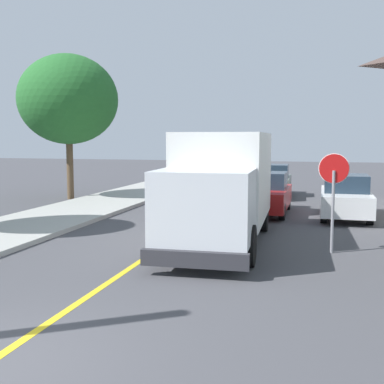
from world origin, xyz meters
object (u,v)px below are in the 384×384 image
parked_van_across (346,197)px  street_tree_down_block (68,100)px  box_truck (222,182)px  parked_car_mid (273,181)px  stop_sign (334,184)px  parked_car_near (266,194)px

parked_van_across → street_tree_down_block: size_ratio=0.62×
box_truck → street_tree_down_block: size_ratio=1.02×
parked_car_mid → parked_van_across: same height
box_truck → stop_sign: (3.10, -0.57, 0.09)m
parked_van_across → stop_sign: bearing=-95.5°
parked_car_mid → parked_van_across: bearing=-62.0°
street_tree_down_block → box_truck: bearing=-40.9°
parked_car_mid → stop_sign: 12.85m
parked_van_across → street_tree_down_block: street_tree_down_block is taller
street_tree_down_block → parked_car_near: bearing=-12.9°
stop_sign → street_tree_down_block: (-12.50, 8.72, 3.08)m
box_truck → parked_car_near: 5.97m
parked_car_near → stop_sign: stop_sign is taller
stop_sign → box_truck: bearing=169.5°
parked_car_near → street_tree_down_block: 11.07m
box_truck → street_tree_down_block: street_tree_down_block is taller
box_truck → stop_sign: 3.15m
box_truck → parked_car_mid: box_truck is taller
parked_van_across → stop_sign: (-0.59, -6.11, 1.06)m
parked_car_near → stop_sign: 6.98m
stop_sign → parked_car_near: bearing=111.2°
box_truck → stop_sign: size_ratio=2.75×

